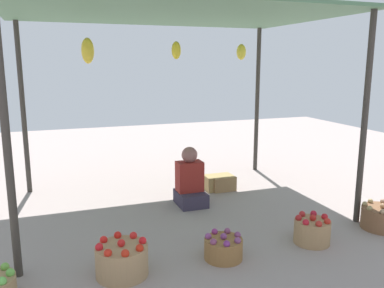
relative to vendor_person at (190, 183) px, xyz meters
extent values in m
plane|color=gray|center=(-0.19, 0.03, -0.30)|extent=(14.00, 14.00, 0.00)
cylinder|color=#38332D|center=(-2.05, -1.23, 0.92)|extent=(0.07, 0.07, 2.43)
cylinder|color=#38332D|center=(1.68, -1.23, 0.92)|extent=(0.07, 0.07, 2.43)
cylinder|color=#38332D|center=(-2.05, 1.29, 0.92)|extent=(0.07, 0.07, 2.43)
cylinder|color=#38332D|center=(1.68, 1.29, 0.92)|extent=(0.07, 0.07, 2.43)
cube|color=#4C7352|center=(-0.19, 0.03, 2.15)|extent=(4.03, 2.82, 0.04)
ellipsoid|color=yellow|center=(-1.20, 0.39, 1.71)|extent=(0.15, 0.15, 0.31)
ellipsoid|color=yellow|center=(-0.22, -0.14, 1.71)|extent=(0.11, 0.11, 0.21)
ellipsoid|color=yellow|center=(0.85, 0.28, 1.71)|extent=(0.13, 0.13, 0.21)
cube|color=#362F42|center=(0.00, -0.03, -0.21)|extent=(0.36, 0.44, 0.18)
cube|color=maroon|center=(0.00, 0.02, 0.08)|extent=(0.34, 0.22, 0.40)
sphere|color=#8C5A53|center=(0.00, 0.02, 0.38)|extent=(0.21, 0.21, 0.21)
sphere|color=#64AF44|center=(-2.07, -1.59, -0.07)|extent=(0.07, 0.07, 0.07)
sphere|color=#6DAB41|center=(-2.12, -1.48, -0.07)|extent=(0.07, 0.07, 0.07)
sphere|color=#65BC4F|center=(-2.12, -1.71, -0.07)|extent=(0.07, 0.07, 0.07)
cylinder|color=#A6825A|center=(-1.18, -1.52, -0.16)|extent=(0.47, 0.47, 0.28)
sphere|color=red|center=(-1.18, -1.52, 0.01)|extent=(0.07, 0.07, 0.07)
sphere|color=red|center=(-0.99, -1.52, 0.00)|extent=(0.07, 0.07, 0.07)
sphere|color=red|center=(-1.04, -1.39, 0.00)|extent=(0.07, 0.07, 0.07)
sphere|color=red|center=(-1.18, -1.33, 0.00)|extent=(0.07, 0.07, 0.07)
sphere|color=red|center=(-1.31, -1.39, 0.00)|extent=(0.07, 0.07, 0.07)
sphere|color=red|center=(-1.37, -1.52, 0.00)|extent=(0.07, 0.07, 0.07)
sphere|color=red|center=(-1.31, -1.66, 0.00)|extent=(0.07, 0.07, 0.07)
sphere|color=red|center=(-1.18, -1.71, 0.00)|extent=(0.07, 0.07, 0.07)
sphere|color=red|center=(-1.04, -1.66, 0.00)|extent=(0.07, 0.07, 0.07)
cylinder|color=olive|center=(-0.20, -1.55, -0.20)|extent=(0.37, 0.37, 0.20)
sphere|color=#783B75|center=(-0.20, -1.55, -0.07)|extent=(0.06, 0.06, 0.06)
sphere|color=#7C3C6C|center=(-0.05, -1.55, -0.08)|extent=(0.06, 0.06, 0.06)
sphere|color=#803F67|center=(-0.11, -1.43, -0.08)|extent=(0.06, 0.06, 0.06)
sphere|color=#862E72|center=(-0.23, -1.40, -0.08)|extent=(0.06, 0.06, 0.06)
sphere|color=#803C79|center=(-0.33, -1.48, -0.08)|extent=(0.06, 0.06, 0.06)
sphere|color=#854069|center=(-0.33, -1.61, -0.08)|extent=(0.06, 0.06, 0.06)
sphere|color=#752E78|center=(-0.23, -1.69, -0.08)|extent=(0.06, 0.06, 0.06)
sphere|color=#794072|center=(-0.11, -1.66, -0.08)|extent=(0.06, 0.06, 0.06)
cylinder|color=#A27D54|center=(0.82, -1.54, -0.17)|extent=(0.37, 0.37, 0.25)
sphere|color=#B2221B|center=(0.82, -1.54, -0.02)|extent=(0.07, 0.07, 0.07)
sphere|color=red|center=(0.96, -1.54, -0.03)|extent=(0.07, 0.07, 0.07)
sphere|color=#AA182A|center=(0.91, -1.43, -0.03)|extent=(0.07, 0.07, 0.07)
sphere|color=#B62628|center=(0.78, -1.40, -0.03)|extent=(0.07, 0.07, 0.07)
sphere|color=#A82021|center=(0.68, -1.48, -0.03)|extent=(0.07, 0.07, 0.07)
sphere|color=red|center=(0.68, -1.60, -0.03)|extent=(0.07, 0.07, 0.07)
sphere|color=#AA2720|center=(0.78, -1.68, -0.03)|extent=(0.07, 0.07, 0.07)
sphere|color=red|center=(0.91, -1.66, -0.03)|extent=(0.07, 0.07, 0.07)
cylinder|color=brown|center=(1.79, -1.49, -0.18)|extent=(0.45, 0.45, 0.25)
sphere|color=#A77650|center=(1.79, -1.49, -0.03)|extent=(0.06, 0.06, 0.06)
sphere|color=#9E765D|center=(1.93, -1.36, -0.03)|extent=(0.06, 0.06, 0.06)
sphere|color=#A18958|center=(1.79, -1.30, -0.03)|extent=(0.06, 0.06, 0.06)
sphere|color=#9D8758|center=(1.66, -1.36, -0.03)|extent=(0.06, 0.06, 0.06)
sphere|color=#9A8654|center=(1.61, -1.49, -0.03)|extent=(0.06, 0.06, 0.06)
sphere|color=#9E7E5D|center=(1.66, -1.62, -0.03)|extent=(0.06, 0.06, 0.06)
cube|color=#9E794C|center=(0.66, 0.43, -0.19)|extent=(0.34, 0.28, 0.21)
cube|color=#A38852|center=(0.61, 0.46, -0.19)|extent=(0.42, 0.26, 0.22)
camera|label=1|loc=(-1.69, -4.82, 1.56)|focal=37.48mm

